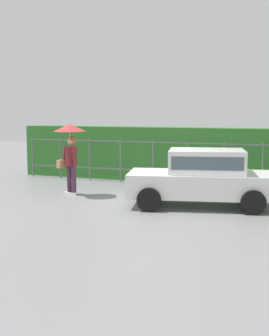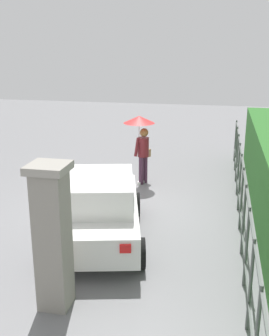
% 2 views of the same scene
% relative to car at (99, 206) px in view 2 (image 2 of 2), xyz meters
% --- Properties ---
extents(ground_plane, '(40.00, 40.00, 0.00)m').
position_rel_car_xyz_m(ground_plane, '(-1.49, -0.20, -0.80)').
color(ground_plane, slate).
extents(car, '(3.98, 2.54, 1.48)m').
position_rel_car_xyz_m(car, '(0.00, 0.00, 0.00)').
color(car, white).
rests_on(car, ground).
extents(pedestrian, '(0.93, 0.93, 2.09)m').
position_rel_car_xyz_m(pedestrian, '(-3.97, 0.15, 0.73)').
color(pedestrian, '#47283D').
rests_on(pedestrian, ground).
extents(gate_pillar, '(0.60, 0.60, 2.42)m').
position_rel_car_xyz_m(gate_pillar, '(2.41, -0.03, 0.44)').
color(gate_pillar, gray).
rests_on(gate_pillar, ground).
extents(fence_section, '(12.01, 0.05, 1.50)m').
position_rel_car_xyz_m(fence_section, '(-1.20, 3.01, 0.02)').
color(fence_section, '#59605B').
rests_on(fence_section, ground).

